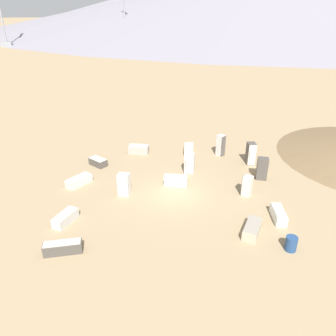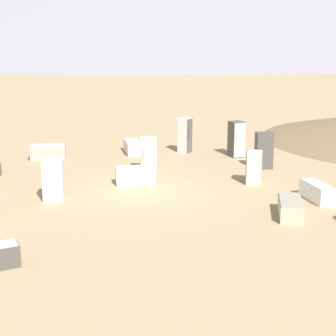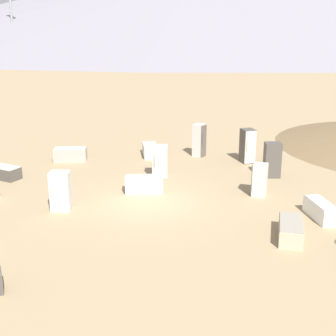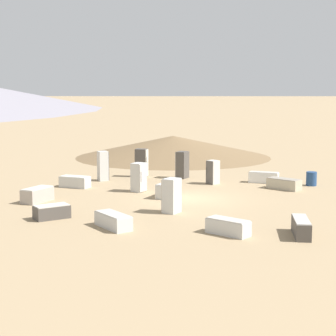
% 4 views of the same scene
% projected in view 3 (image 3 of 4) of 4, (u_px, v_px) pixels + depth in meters
% --- Properties ---
extents(ground_plane, '(1000.00, 1000.00, 0.00)m').
position_uv_depth(ground_plane, '(147.00, 203.00, 19.26)').
color(ground_plane, '#9E8460').
extents(mountain_ridge_0, '(347.06, 347.06, 33.80)m').
position_uv_depth(mountain_ridge_0, '(198.00, 6.00, 234.46)').
color(mountain_ridge_0, gray).
rests_on(mountain_ridge_0, ground_plane).
extents(mountain_ridge_1, '(255.78, 255.78, 32.43)m').
position_uv_depth(mountain_ridge_1, '(86.00, 11.00, 291.00)').
color(mountain_ridge_1, gray).
rests_on(mountain_ridge_1, ground_plane).
extents(power_pylon_0, '(10.69, 3.66, 30.53)m').
position_uv_depth(power_pylon_0, '(12.00, 17.00, 121.62)').
color(power_pylon_0, gray).
rests_on(power_pylon_0, ground_plane).
extents(discarded_fridge_0, '(0.85, 0.76, 1.81)m').
position_uv_depth(discarded_fridge_0, '(247.00, 146.00, 24.80)').
color(discarded_fridge_0, '#4C4742').
rests_on(discarded_fridge_0, ground_plane).
extents(discarded_fridge_1, '(0.90, 0.95, 1.70)m').
position_uv_depth(discarded_fridge_1, '(272.00, 160.00, 22.39)').
color(discarded_fridge_1, '#4C4742').
rests_on(discarded_fridge_1, ground_plane).
extents(discarded_fridge_2, '(1.86, 1.30, 0.65)m').
position_uv_depth(discarded_fridge_2, '(150.00, 150.00, 26.20)').
color(discarded_fridge_2, silver).
rests_on(discarded_fridge_2, ground_plane).
extents(discarded_fridge_3, '(1.66, 1.48, 0.61)m').
position_uv_depth(discarded_fridge_3, '(5.00, 172.00, 22.28)').
color(discarded_fridge_3, '#4C4742').
rests_on(discarded_fridge_3, ground_plane).
extents(discarded_fridge_5, '(0.90, 0.93, 1.59)m').
position_uv_depth(discarded_fridge_5, '(160.00, 162.00, 22.29)').
color(discarded_fridge_5, silver).
rests_on(discarded_fridge_5, ground_plane).
extents(discarded_fridge_6, '(0.78, 0.76, 1.83)m').
position_uv_depth(discarded_fridge_6, '(199.00, 140.00, 26.00)').
color(discarded_fridge_6, silver).
rests_on(discarded_fridge_6, ground_plane).
extents(discarded_fridge_8, '(0.92, 0.96, 1.58)m').
position_uv_depth(discarded_fridge_8, '(61.00, 191.00, 18.34)').
color(discarded_fridge_8, silver).
rests_on(discarded_fridge_8, ground_plane).
extents(discarded_fridge_10, '(0.84, 0.84, 1.41)m').
position_uv_depth(discarded_fridge_10, '(260.00, 180.00, 19.92)').
color(discarded_fridge_10, beige).
rests_on(discarded_fridge_10, ground_plane).
extents(discarded_fridge_11, '(1.86, 1.15, 0.66)m').
position_uv_depth(discarded_fridge_11, '(321.00, 210.00, 17.62)').
color(discarded_fridge_11, white).
rests_on(discarded_fridge_11, ground_plane).
extents(discarded_fridge_12, '(1.18, 1.73, 0.77)m').
position_uv_depth(discarded_fridge_12, '(144.00, 184.00, 20.36)').
color(discarded_fridge_12, silver).
rests_on(discarded_fridge_12, ground_plane).
extents(discarded_fridge_13, '(1.41, 1.89, 0.72)m').
position_uv_depth(discarded_fridge_13, '(70.00, 154.00, 25.21)').
color(discarded_fridge_13, '#A89E93').
rests_on(discarded_fridge_13, ground_plane).
extents(discarded_fridge_14, '(1.93, 1.79, 0.61)m').
position_uv_depth(discarded_fridge_14, '(291.00, 230.00, 15.96)').
color(discarded_fridge_14, '#B2A88E').
rests_on(discarded_fridge_14, ground_plane).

